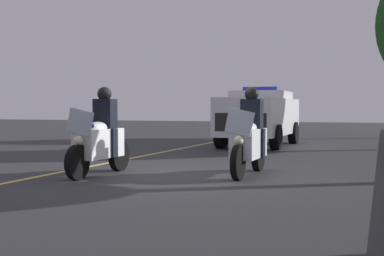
{
  "coord_description": "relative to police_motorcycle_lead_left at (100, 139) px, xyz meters",
  "views": [
    {
      "loc": [
        9.17,
        3.59,
        1.29
      ],
      "look_at": [
        -0.27,
        0.0,
        0.9
      ],
      "focal_mm": 46.93,
      "sensor_mm": 36.0,
      "label": 1
    }
  ],
  "objects": [
    {
      "name": "ground_plane",
      "position": [
        -0.75,
        1.52,
        -0.7
      ],
      "size": [
        80.0,
        80.0,
        0.0
      ],
      "primitive_type": "plane",
      "color": "#333335"
    },
    {
      "name": "lane_stripe_center",
      "position": [
        -0.75,
        -0.98,
        -0.7
      ],
      "size": [
        48.0,
        0.12,
        0.01
      ],
      "primitive_type": "cube",
      "color": "#E0D14C",
      "rests_on": "ground"
    },
    {
      "name": "police_motorcycle_lead_left",
      "position": [
        0.0,
        0.0,
        0.0
      ],
      "size": [
        2.14,
        0.56,
        1.72
      ],
      "color": "black",
      "rests_on": "ground"
    },
    {
      "name": "police_motorcycle_lead_right",
      "position": [
        -1.03,
        2.7,
        0.0
      ],
      "size": [
        2.14,
        0.56,
        1.72
      ],
      "color": "black",
      "rests_on": "ground"
    },
    {
      "name": "police_suv",
      "position": [
        -8.68,
        1.13,
        0.37
      ],
      "size": [
        4.93,
        2.12,
        2.05
      ],
      "color": "silver",
      "rests_on": "ground"
    }
  ]
}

